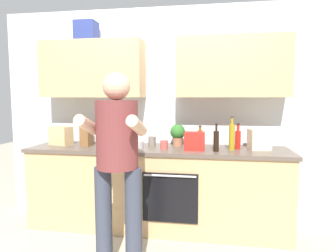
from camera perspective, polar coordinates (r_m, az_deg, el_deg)
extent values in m
plane|color=#B2A893|center=(3.47, -2.06, -19.06)|extent=(12.00, 12.00, 0.00)
cube|color=silver|center=(3.52, -1.00, 2.35)|extent=(4.00, 0.06, 2.50)
cube|color=tan|center=(3.58, -14.50, 10.65)|extent=(1.20, 0.32, 0.65)
cube|color=tan|center=(3.29, 12.48, 11.17)|extent=(1.20, 0.32, 0.65)
cylinder|color=silver|center=(3.36, 15.55, 17.44)|extent=(0.31, 0.31, 0.10)
cube|color=navy|center=(3.67, -15.69, 17.42)|extent=(0.24, 0.20, 0.23)
cube|color=tan|center=(3.32, -2.09, -12.28)|extent=(2.80, 0.60, 0.86)
cube|color=brown|center=(3.21, -2.12, -4.60)|extent=(2.84, 0.64, 0.04)
cube|color=black|center=(2.99, 0.41, -13.90)|extent=(0.56, 0.02, 0.50)
cylinder|color=silver|center=(2.90, 0.34, -9.75)|extent=(0.52, 0.02, 0.02)
cylinder|color=#383D4C|center=(2.63, -12.48, -17.16)|extent=(0.14, 0.14, 0.87)
cylinder|color=#383D4C|center=(2.55, -6.75, -17.79)|extent=(0.14, 0.14, 0.87)
cylinder|color=brown|center=(2.40, -9.93, -1.62)|extent=(0.34, 0.34, 0.55)
sphere|color=#D8AD8C|center=(2.38, -10.09, 7.64)|extent=(0.22, 0.22, 0.22)
cylinder|color=#D8AD8C|center=(2.35, -15.53, 0.16)|extent=(0.09, 0.31, 0.19)
cylinder|color=#D8AD8C|center=(2.22, -6.08, 0.02)|extent=(0.09, 0.31, 0.19)
cylinder|color=red|center=(3.21, 13.51, -2.67)|extent=(0.06, 0.06, 0.19)
cylinder|color=red|center=(3.19, 13.56, -0.36)|extent=(0.03, 0.03, 0.07)
cylinder|color=black|center=(3.19, 13.58, 0.39)|extent=(0.03, 0.03, 0.01)
cylinder|color=#8C4C14|center=(3.33, 6.29, -2.39)|extent=(0.06, 0.06, 0.17)
cylinder|color=#8C4C14|center=(3.32, 6.30, -0.54)|extent=(0.03, 0.03, 0.04)
cylinder|color=black|center=(3.32, 6.31, -0.05)|extent=(0.03, 0.03, 0.01)
cylinder|color=orange|center=(3.65, -15.17, -1.83)|extent=(0.06, 0.06, 0.18)
cylinder|color=orange|center=(3.64, -15.21, -0.04)|extent=(0.03, 0.03, 0.05)
cylinder|color=black|center=(3.64, -15.23, 0.47)|extent=(0.04, 0.04, 0.02)
cylinder|color=silver|center=(3.53, -11.13, -2.01)|extent=(0.06, 0.06, 0.17)
cylinder|color=silver|center=(3.52, -11.16, -0.13)|extent=(0.03, 0.03, 0.06)
cylinder|color=black|center=(3.52, -11.17, 0.46)|extent=(0.03, 0.03, 0.01)
cylinder|color=black|center=(3.00, 9.41, -2.98)|extent=(0.06, 0.06, 0.21)
cylinder|color=black|center=(2.98, 9.45, -0.36)|extent=(0.02, 0.02, 0.07)
cylinder|color=black|center=(2.98, 9.47, 0.39)|extent=(0.02, 0.02, 0.01)
cylinder|color=olive|center=(3.10, 12.37, -2.17)|extent=(0.06, 0.06, 0.27)
cylinder|color=olive|center=(3.09, 12.43, 0.95)|extent=(0.03, 0.03, 0.07)
cylinder|color=black|center=(3.08, 12.45, 1.69)|extent=(0.03, 0.03, 0.01)
cylinder|color=slate|center=(3.32, -3.14, -2.98)|extent=(0.09, 0.09, 0.11)
cylinder|color=white|center=(3.31, 9.47, -3.28)|extent=(0.07, 0.07, 0.08)
cylinder|color=#BF4C47|center=(3.11, -0.77, -3.68)|extent=(0.08, 0.08, 0.09)
cylinder|color=silver|center=(3.24, -7.42, -3.51)|extent=(0.30, 0.30, 0.07)
cube|color=brown|center=(3.43, -15.71, -1.98)|extent=(0.10, 0.14, 0.22)
cylinder|color=black|center=(3.40, -16.14, 0.31)|extent=(0.02, 0.02, 0.06)
cylinder|color=black|center=(3.43, -15.40, 0.37)|extent=(0.02, 0.02, 0.06)
cylinder|color=#9E6647|center=(3.32, 1.90, -3.10)|extent=(0.11, 0.11, 0.09)
sphere|color=#2D6B28|center=(3.30, 1.90, -1.14)|extent=(0.17, 0.17, 0.17)
cube|color=red|center=(3.05, 5.22, -2.98)|extent=(0.21, 0.15, 0.19)
cube|color=tan|center=(3.60, -20.24, -1.80)|extent=(0.28, 0.21, 0.21)
cube|color=beige|center=(3.23, 17.43, -2.51)|extent=(0.24, 0.23, 0.21)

